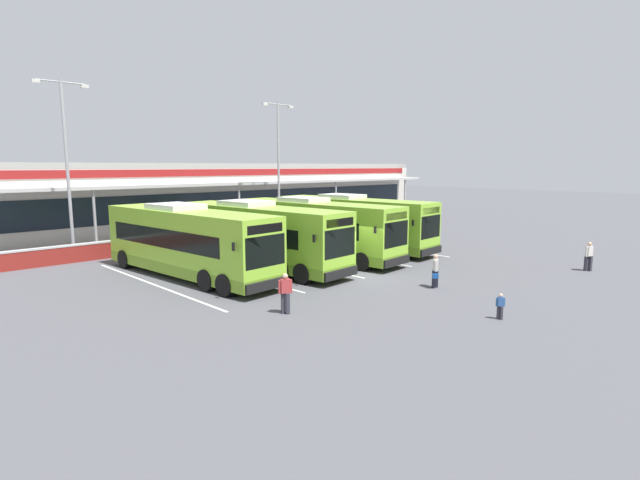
{
  "coord_description": "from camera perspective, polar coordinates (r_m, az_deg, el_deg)",
  "views": [
    {
      "loc": [
        -18.87,
        -16.38,
        5.76
      ],
      "look_at": [
        0.21,
        3.0,
        1.6
      ],
      "focal_mm": 27.3,
      "sensor_mm": 36.0,
      "label": 1
    }
  ],
  "objects": [
    {
      "name": "ground_plane",
      "position": [
        25.64,
        4.39,
        -4.31
      ],
      "size": [
        200.0,
        200.0,
        0.0
      ],
      "primitive_type": "plane",
      "color": "#4C4C51"
    },
    {
      "name": "terminal_building",
      "position": [
        47.3,
        -21.03,
        4.79
      ],
      "size": [
        70.0,
        13.0,
        6.0
      ],
      "color": "beige",
      "rests_on": "ground"
    },
    {
      "name": "red_barrier_wall",
      "position": [
        36.56,
        -12.98,
        0.29
      ],
      "size": [
        60.0,
        0.4,
        1.1
      ],
      "color": "maroon",
      "rests_on": "ground"
    },
    {
      "name": "coach_bus_leftmost",
      "position": [
        26.19,
        -15.27,
        -0.34
      ],
      "size": [
        3.58,
        12.29,
        3.78
      ],
      "color": "#8CC633",
      "rests_on": "ground"
    },
    {
      "name": "coach_bus_left_centre",
      "position": [
        27.78,
        -7.32,
        0.4
      ],
      "size": [
        3.58,
        12.29,
        3.78
      ],
      "color": "#8CC633",
      "rests_on": "ground"
    },
    {
      "name": "coach_bus_centre",
      "position": [
        30.57,
        -0.64,
        1.23
      ],
      "size": [
        3.58,
        12.29,
        3.78
      ],
      "color": "#8CC633",
      "rests_on": "ground"
    },
    {
      "name": "coach_bus_right_centre",
      "position": [
        33.89,
        3.86,
        1.94
      ],
      "size": [
        3.58,
        12.29,
        3.78
      ],
      "color": "#8CC633",
      "rests_on": "ground"
    },
    {
      "name": "bay_stripe_far_west",
      "position": [
        25.37,
        -19.02,
        -4.9
      ],
      "size": [
        0.14,
        13.0,
        0.01
      ],
      "primitive_type": "cube",
      "color": "silver",
      "rests_on": "ground"
    },
    {
      "name": "bay_stripe_west",
      "position": [
        27.37,
        -11.07,
        -3.61
      ],
      "size": [
        0.14,
        13.0,
        0.01
      ],
      "primitive_type": "cube",
      "color": "silver",
      "rests_on": "ground"
    },
    {
      "name": "bay_stripe_mid_west",
      "position": [
        29.83,
        -4.33,
        -2.45
      ],
      "size": [
        0.14,
        13.0,
        0.01
      ],
      "primitive_type": "cube",
      "color": "silver",
      "rests_on": "ground"
    },
    {
      "name": "bay_stripe_centre",
      "position": [
        32.65,
        1.3,
        -1.46
      ],
      "size": [
        0.14,
        13.0,
        0.01
      ],
      "primitive_type": "cube",
      "color": "silver",
      "rests_on": "ground"
    },
    {
      "name": "bay_stripe_mid_east",
      "position": [
        35.74,
        6.0,
        -0.62
      ],
      "size": [
        0.14,
        13.0,
        0.01
      ],
      "primitive_type": "cube",
      "color": "silver",
      "rests_on": "ground"
    },
    {
      "name": "pedestrian_with_handbag",
      "position": [
        23.76,
        13.37,
        -3.45
      ],
      "size": [
        0.61,
        0.52,
        1.62
      ],
      "color": "black",
      "rests_on": "ground"
    },
    {
      "name": "pedestrian_in_dark_coat",
      "position": [
        19.16,
        -4.09,
        -6.1
      ],
      "size": [
        0.51,
        0.41,
        1.62
      ],
      "color": "#33333D",
      "rests_on": "ground"
    },
    {
      "name": "pedestrian_child",
      "position": [
        19.72,
        20.37,
        -7.2
      ],
      "size": [
        0.27,
        0.29,
        1.0
      ],
      "color": "#33333D",
      "rests_on": "ground"
    },
    {
      "name": "pedestrian_near_bin",
      "position": [
        30.62,
        28.98,
        -1.59
      ],
      "size": [
        0.53,
        0.38,
        1.62
      ],
      "color": "#33333D",
      "rests_on": "ground"
    },
    {
      "name": "lamp_post_west",
      "position": [
        34.82,
        -27.58,
        8.6
      ],
      "size": [
        3.24,
        0.28,
        11.0
      ],
      "color": "#9E9EA3",
      "rests_on": "ground"
    },
    {
      "name": "lamp_post_centre",
      "position": [
        42.1,
        -4.89,
        9.39
      ],
      "size": [
        3.24,
        0.28,
        11.0
      ],
      "color": "#9E9EA3",
      "rests_on": "ground"
    }
  ]
}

